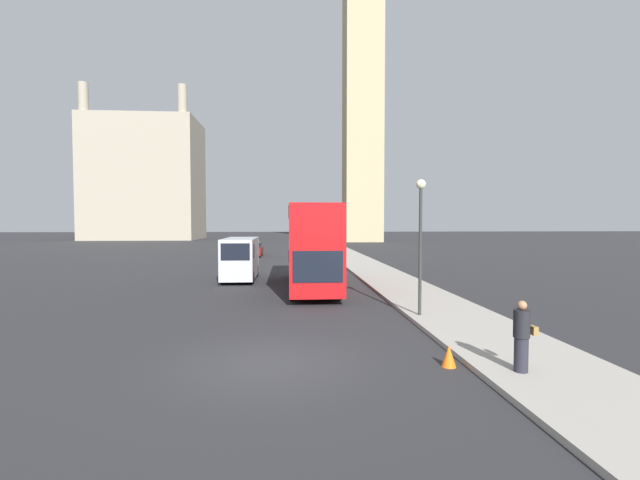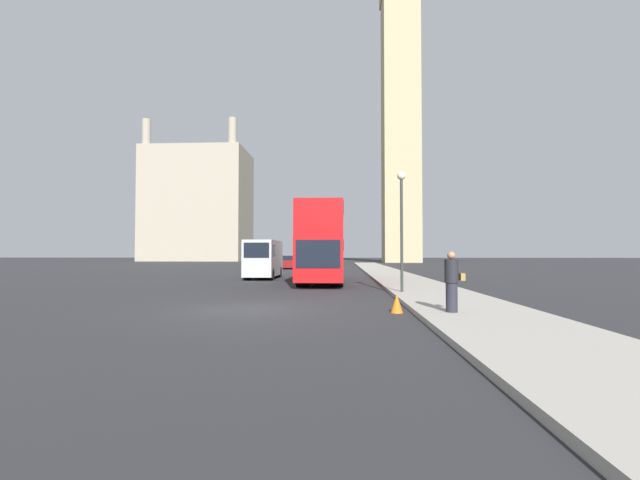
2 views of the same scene
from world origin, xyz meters
name	(u,v)px [view 1 (image 1 of 2)]	position (x,y,z in m)	size (l,w,h in m)	color
ground_plane	(267,363)	(0.00, 0.00, 0.00)	(300.00, 300.00, 0.00)	#28282B
sidewalk_strip	(520,355)	(6.74, 0.00, 0.07)	(3.48, 120.00, 0.15)	#9E998E
clock_tower	(363,43)	(14.22, 68.44, 36.57)	(7.33, 7.50, 71.31)	tan
building_block_distant	(146,180)	(-29.65, 82.21, 12.59)	(22.06, 15.28, 30.55)	#9E937F
red_double_decker_bus	(311,243)	(1.80, 12.61, 2.48)	(2.48, 10.87, 4.46)	#B71114
white_van	(240,258)	(-2.45, 15.87, 1.40)	(1.94, 5.16, 2.62)	#B2B7BC
pedestrian	(522,336)	(5.95, -1.45, 0.98)	(0.53, 0.37, 1.66)	#23232D
street_lamp	(421,225)	(5.44, 4.67, 3.53)	(0.36, 0.36, 5.05)	#2D332D
parked_sedan	(253,250)	(-3.26, 34.95, 0.67)	(1.89, 4.70, 1.47)	maroon
traffic_cone	(449,356)	(4.56, -0.57, 0.28)	(0.36, 0.36, 0.55)	orange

